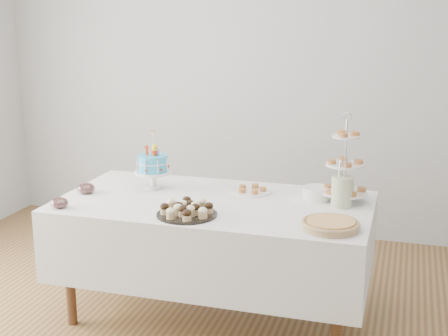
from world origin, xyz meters
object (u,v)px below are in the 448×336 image
(jam_bowl_b, at_px, (86,188))
(birthday_cake, at_px, (153,173))
(cupcake_tray, at_px, (187,209))
(jam_bowl_a, at_px, (59,203))
(table, at_px, (214,236))
(pie, at_px, (331,224))
(utensil_pitcher, at_px, (342,190))
(tiered_stand, at_px, (345,165))
(pastry_plate, at_px, (252,190))
(plate_stack, at_px, (318,193))

(jam_bowl_b, bearing_deg, birthday_cake, 32.37)
(cupcake_tray, bearing_deg, jam_bowl_a, -173.82)
(table, distance_m, pie, 0.86)
(table, height_order, utensil_pitcher, utensil_pitcher)
(utensil_pitcher, bearing_deg, jam_bowl_b, 164.25)
(tiered_stand, relative_size, pastry_plate, 2.23)
(table, bearing_deg, cupcake_tray, -101.61)
(jam_bowl_b, bearing_deg, plate_stack, 12.05)
(pie, height_order, pastry_plate, pie)
(jam_bowl_a, bearing_deg, pie, 3.11)
(pie, relative_size, tiered_stand, 0.57)
(birthday_cake, height_order, jam_bowl_b, birthday_cake)
(table, distance_m, tiered_stand, 0.92)
(table, height_order, pastry_plate, pastry_plate)
(table, bearing_deg, tiered_stand, 15.60)
(plate_stack, height_order, jam_bowl_b, plate_stack)
(birthday_cake, height_order, pastry_plate, birthday_cake)
(table, distance_m, plate_stack, 0.70)
(tiered_stand, relative_size, utensil_pitcher, 1.97)
(jam_bowl_b, bearing_deg, utensil_pitcher, 6.76)
(birthday_cake, bearing_deg, table, -13.93)
(table, bearing_deg, birthday_cake, 161.65)
(tiered_stand, distance_m, jam_bowl_a, 1.73)
(table, relative_size, utensil_pitcher, 6.80)
(pie, height_order, jam_bowl_a, jam_bowl_a)
(tiered_stand, relative_size, jam_bowl_a, 5.22)
(pie, bearing_deg, jam_bowl_b, 171.66)
(birthday_cake, xyz_separation_m, jam_bowl_b, (-0.37, -0.23, -0.07))
(utensil_pitcher, bearing_deg, pie, -113.78)
(birthday_cake, bearing_deg, pie, -16.46)
(plate_stack, bearing_deg, table, -159.11)
(birthday_cake, bearing_deg, utensil_pitcher, 2.39)
(tiered_stand, relative_size, jam_bowl_b, 4.83)
(table, distance_m, birthday_cake, 0.60)
(birthday_cake, height_order, cupcake_tray, birthday_cake)
(plate_stack, bearing_deg, cupcake_tray, -140.87)
(birthday_cake, relative_size, pastry_plate, 1.53)
(pie, xyz_separation_m, tiered_stand, (0.01, 0.53, 0.20))
(pie, distance_m, tiered_stand, 0.56)
(cupcake_tray, xyz_separation_m, pastry_plate, (0.24, 0.56, -0.02))
(plate_stack, xyz_separation_m, jam_bowl_b, (-1.45, -0.31, -0.00))
(cupcake_tray, bearing_deg, birthday_cake, 130.84)
(utensil_pitcher, bearing_deg, tiered_stand, 66.52)
(jam_bowl_b, bearing_deg, table, 5.28)
(cupcake_tray, bearing_deg, pie, 0.18)
(cupcake_tray, xyz_separation_m, jam_bowl_b, (-0.78, 0.24, -0.01))
(jam_bowl_a, relative_size, utensil_pitcher, 0.38)
(birthday_cake, bearing_deg, cupcake_tray, -44.74)
(pastry_plate, height_order, utensil_pitcher, utensil_pitcher)
(table, relative_size, birthday_cake, 5.01)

